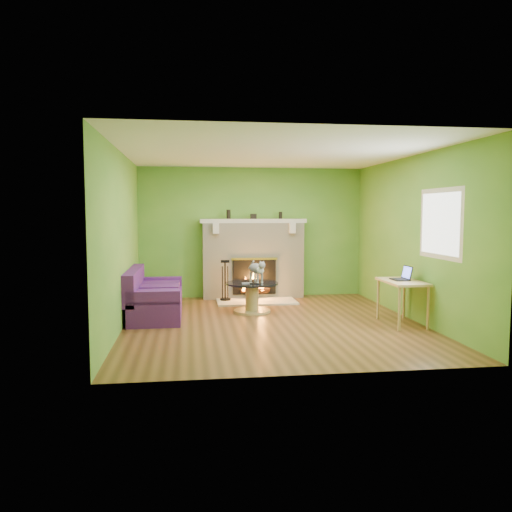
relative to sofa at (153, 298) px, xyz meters
The scene contains 22 objects.
floor 2.02m from the sofa, 21.44° to the right, with size 5.00×5.00×0.00m, color #543318.
ceiling 3.04m from the sofa, 21.44° to the right, with size 5.00×5.00×0.00m, color white.
wall_back 2.75m from the sofa, 43.56° to the left, with size 5.00×5.00×0.00m, color #4C8C2E.
wall_front 3.86m from the sofa, 60.06° to the right, with size 5.00×5.00×0.00m, color #4C8C2E.
wall_left 1.29m from the sofa, 118.06° to the right, with size 5.00×5.00×0.00m, color #4C8C2E.
wall_right 4.29m from the sofa, 10.08° to the right, with size 5.00×5.00×0.00m, color #4C8C2E.
window_frame 4.58m from the sofa, 21.69° to the right, with size 1.20×1.20×0.00m, color silver.
window_pane 4.58m from the sofa, 21.73° to the right, with size 1.06×1.06×0.00m, color white.
fireplace 2.49m from the sofa, 40.42° to the left, with size 2.10×0.46×1.58m.
hearth 2.17m from the sofa, 29.89° to the left, with size 1.50×0.75×0.03m, color beige.
mantel 2.73m from the sofa, 40.06° to the left, with size 2.10×0.28×0.08m, color beige.
sofa is the anchor object (origin of this frame).
coffee_table 1.67m from the sofa, ahead, with size 0.90×0.90×0.51m.
desk 3.97m from the sofa, 15.82° to the right, with size 0.53×0.91×0.67m.
cat 1.80m from the sofa, ahead, with size 0.23×0.62×0.39m, color #5E5E63, non-canonical shape.
remote_silver 1.57m from the sofa, ahead, with size 0.17×0.04×0.02m, color gray.
remote_black 1.69m from the sofa, ahead, with size 0.16×0.04×0.02m, color black.
laptop 3.96m from the sofa, 15.19° to the right, with size 0.26×0.29×0.22m, color black, non-canonical shape.
fire_tools 1.77m from the sofa, 43.76° to the left, with size 0.21×0.21×0.78m, color black, non-canonical shape.
mantel_vase_left 2.51m from the sofa, 49.26° to the left, with size 0.08×0.08×0.18m, color black.
mantel_vase_right 3.19m from the sofa, 33.46° to the left, with size 0.07×0.07×0.14m, color black.
mantel_box 2.79m from the sofa, 40.48° to the left, with size 0.12×0.08×0.10m, color black.
Camera 1 is at (-1.26, -7.50, 1.71)m, focal length 35.00 mm.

